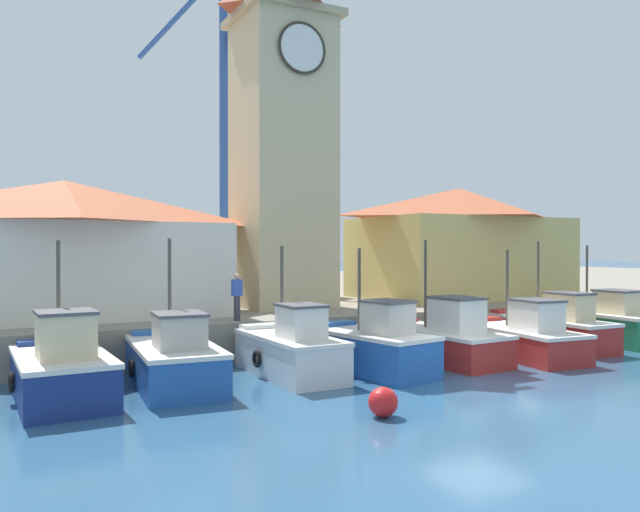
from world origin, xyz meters
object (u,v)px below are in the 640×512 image
at_px(fishing_boat_left_outer, 174,360).
at_px(warehouse_right, 459,242).
at_px(fishing_boat_center, 440,339).
at_px(fishing_boat_right_outer, 601,323).
at_px(fishing_boat_left_inner, 290,350).
at_px(warehouse_left, 65,247).
at_px(dock_worker_near_tower, 237,296).
at_px(fishing_boat_mid_right, 520,337).
at_px(fishing_boat_right_inner, 552,329).
at_px(mooring_buoy, 383,402).
at_px(clock_tower, 283,126).
at_px(fishing_boat_far_left, 62,370).
at_px(port_crane_near, 221,170).
at_px(fishing_boat_mid_left, 372,347).

distance_m(fishing_boat_left_outer, warehouse_right, 18.66).
height_order(fishing_boat_center, fishing_boat_right_outer, fishing_boat_center).
xyz_separation_m(fishing_boat_left_inner, warehouse_left, (-5.44, 7.97, 3.10)).
bearing_deg(fishing_boat_right_outer, dock_worker_near_tower, 167.95).
relative_size(fishing_boat_left_outer, fishing_boat_mid_right, 0.95).
bearing_deg(fishing_boat_center, fishing_boat_right_inner, 1.82).
bearing_deg(fishing_boat_right_inner, mooring_buoy, -155.13).
xyz_separation_m(fishing_boat_right_inner, dock_worker_near_tower, (-11.48, 3.25, 1.43)).
bearing_deg(fishing_boat_mid_right, clock_tower, 123.15).
xyz_separation_m(fishing_boat_right_outer, clock_tower, (-10.92, 7.10, 8.20)).
bearing_deg(fishing_boat_left_outer, clock_tower, 47.56).
relative_size(fishing_boat_far_left, dock_worker_near_tower, 2.77).
height_order(clock_tower, port_crane_near, port_crane_near).
height_order(port_crane_near, dock_worker_near_tower, port_crane_near).
relative_size(clock_tower, mooring_buoy, 23.99).
distance_m(warehouse_left, mooring_buoy, 14.53).
bearing_deg(fishing_boat_left_outer, fishing_boat_left_inner, -3.91).
xyz_separation_m(fishing_boat_mid_left, fishing_boat_mid_right, (6.09, -0.06, -0.10)).
distance_m(fishing_boat_right_inner, warehouse_left, 18.53).
relative_size(fishing_boat_right_outer, warehouse_right, 0.49).
relative_size(fishing_boat_left_inner, warehouse_left, 0.40).
xyz_separation_m(fishing_boat_far_left, fishing_boat_mid_right, (14.75, -0.74, -0.08)).
distance_m(fishing_boat_left_inner, warehouse_left, 10.13).
relative_size(fishing_boat_mid_right, dock_worker_near_tower, 3.23).
distance_m(port_crane_near, dock_worker_near_tower, 20.66).
bearing_deg(clock_tower, fishing_boat_right_outer, -33.00).
distance_m(clock_tower, dock_worker_near_tower, 8.64).
bearing_deg(fishing_boat_mid_right, warehouse_left, 147.58).
xyz_separation_m(clock_tower, port_crane_near, (2.24, 14.65, -0.08)).
distance_m(fishing_boat_left_inner, fishing_boat_right_outer, 14.01).
height_order(fishing_boat_mid_left, port_crane_near, port_crane_near).
height_order(fishing_boat_left_inner, clock_tower, clock_tower).
bearing_deg(fishing_boat_center, port_crane_near, 90.49).
bearing_deg(fishing_boat_left_inner, fishing_boat_mid_right, -5.74).
height_order(fishing_boat_center, mooring_buoy, fishing_boat_center).
bearing_deg(fishing_boat_right_outer, fishing_boat_left_inner, -178.96).
bearing_deg(mooring_buoy, fishing_boat_right_outer, 20.69).
bearing_deg(fishing_boat_left_inner, clock_tower, 67.22).
xyz_separation_m(fishing_boat_right_outer, warehouse_right, (-0.79, 7.71, 3.38)).
distance_m(fishing_boat_mid_left, port_crane_near, 24.37).
bearing_deg(warehouse_left, dock_worker_near_tower, -42.82).
bearing_deg(fishing_boat_mid_left, fishing_boat_right_outer, 5.12).
xyz_separation_m(fishing_boat_far_left, mooring_buoy, (6.23, -4.96, -0.44)).
distance_m(fishing_boat_center, clock_tower, 11.36).
bearing_deg(fishing_boat_right_outer, mooring_buoy, -159.31).
bearing_deg(clock_tower, fishing_boat_mid_right, -56.85).
bearing_deg(warehouse_left, fishing_boat_right_outer, -21.64).
relative_size(fishing_boat_center, warehouse_left, 0.47).
height_order(clock_tower, mooring_buoy, clock_tower).
bearing_deg(fishing_boat_far_left, fishing_boat_left_inner, 0.98).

